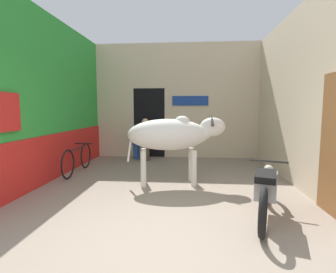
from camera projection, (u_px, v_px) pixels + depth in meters
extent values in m
plane|color=gray|center=(150.00, 245.00, 3.04)|extent=(30.00, 30.00, 0.00)
cube|color=green|center=(49.00, 98.00, 5.79)|extent=(0.18, 5.49, 3.60)
cube|color=red|center=(56.00, 156.00, 5.92)|extent=(0.03, 5.49, 1.01)
cube|color=red|center=(7.00, 112.00, 4.28)|extent=(0.08, 0.56, 0.64)
cube|color=beige|center=(176.00, 66.00, 8.24)|extent=(5.14, 0.18, 1.40)
cube|color=beige|center=(116.00, 123.00, 8.61)|extent=(1.20, 0.18, 2.20)
cube|color=beige|center=(211.00, 123.00, 8.34)|extent=(2.94, 0.18, 2.20)
cube|color=black|center=(151.00, 122.00, 8.87)|extent=(1.00, 0.90, 2.20)
cube|color=navy|center=(190.00, 101.00, 8.22)|extent=(1.13, 0.03, 0.30)
cube|color=beige|center=(299.00, 97.00, 5.33)|extent=(0.18, 5.49, 3.60)
ellipsoid|color=silver|center=(168.00, 135.00, 5.37)|extent=(1.74, 0.93, 0.64)
ellipsoid|color=silver|center=(182.00, 122.00, 5.37)|extent=(0.34, 0.32, 0.24)
cylinder|color=silver|center=(205.00, 132.00, 5.43)|extent=(0.47, 0.37, 0.42)
ellipsoid|color=silver|center=(213.00, 127.00, 5.43)|extent=(0.57, 0.41, 0.39)
cylinder|color=silver|center=(130.00, 146.00, 5.34)|extent=(0.14, 0.07, 0.65)
cylinder|color=silver|center=(191.00, 164.00, 5.67)|extent=(0.11, 0.11, 0.73)
cylinder|color=silver|center=(194.00, 168.00, 5.30)|extent=(0.11, 0.11, 0.73)
cylinder|color=silver|center=(144.00, 165.00, 5.59)|extent=(0.11, 0.11, 0.73)
cylinder|color=silver|center=(143.00, 169.00, 5.23)|extent=(0.11, 0.11, 0.73)
cone|color=#473D33|center=(209.00, 120.00, 5.54)|extent=(0.10, 0.18, 0.26)
cone|color=#473D33|center=(212.00, 120.00, 5.27)|extent=(0.10, 0.18, 0.26)
torus|color=black|center=(263.00, 213.00, 3.18)|extent=(0.28, 0.62, 0.63)
torus|color=black|center=(268.00, 184.00, 4.36)|extent=(0.28, 0.62, 0.63)
cube|color=#9E9993|center=(266.00, 185.00, 3.75)|extent=(0.49, 0.76, 0.28)
cube|color=black|center=(266.00, 176.00, 3.55)|extent=(0.43, 0.62, 0.09)
cylinder|color=black|center=(269.00, 161.00, 4.18)|extent=(0.56, 0.21, 0.03)
sphere|color=silver|center=(269.00, 169.00, 4.28)|extent=(0.15, 0.15, 0.15)
torus|color=black|center=(68.00, 164.00, 5.82)|extent=(0.06, 0.67, 0.67)
torus|color=black|center=(86.00, 155.00, 6.90)|extent=(0.06, 0.67, 0.67)
cylinder|color=black|center=(77.00, 149.00, 6.33)|extent=(0.06, 0.90, 0.03)
cylinder|color=black|center=(84.00, 144.00, 6.77)|extent=(0.44, 0.05, 0.03)
cube|color=brown|center=(145.00, 153.00, 7.84)|extent=(0.27, 0.14, 0.48)
cube|color=brown|center=(145.00, 143.00, 7.90)|extent=(0.27, 0.32, 0.11)
cube|color=navy|center=(145.00, 134.00, 7.94)|extent=(0.39, 0.20, 0.54)
sphere|color=tan|center=(145.00, 122.00, 7.90)|extent=(0.20, 0.20, 0.20)
cylinder|color=#2856B2|center=(137.00, 152.00, 8.18)|extent=(0.21, 0.21, 0.44)
cylinder|color=#2856B2|center=(136.00, 144.00, 8.15)|extent=(0.29, 0.29, 0.04)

